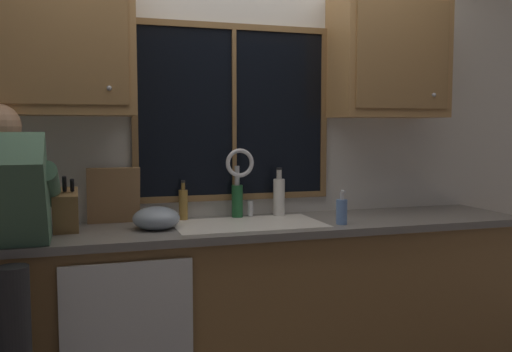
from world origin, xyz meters
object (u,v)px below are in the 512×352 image
Objects in this scene: knife_block at (66,212)px; mixing_bowl at (156,218)px; cutting_board at (114,196)px; soap_dispenser at (342,211)px; bottle_tall_clear at (237,200)px; bottle_green_glass at (183,204)px; bottle_amber_small at (279,196)px.

knife_block reaches higher than mixing_bowl.
cutting_board is 0.31m from mixing_bowl.
soap_dispenser is 0.76× the size of bottle_tall_clear.
cutting_board is 0.38m from bottle_green_glass.
bottle_tall_clear is (-0.47, 0.39, 0.03)m from soap_dispenser.
bottle_amber_small reaches higher than bottle_green_glass.
soap_dispenser is 0.88m from bottle_green_glass.
knife_block is at bearing -170.12° from bottle_amber_small.
mixing_bowl is 0.98m from soap_dispenser.
bottle_tall_clear is at bearing 13.55° from knife_block.
cutting_board reaches higher than bottle_green_glass.
knife_block is 1.20m from bottle_amber_small.
cutting_board is at bearing 131.63° from mixing_bowl.
bottle_tall_clear is at bearing 175.64° from bottle_amber_small.
knife_block reaches higher than soap_dispenser.
soap_dispenser is 0.61m from bottle_tall_clear.
knife_block is 0.33m from cutting_board.
mixing_bowl is 0.98× the size of bottle_tall_clear.
soap_dispenser is at bearing -26.51° from bottle_green_glass.
bottle_tall_clear reaches higher than soap_dispenser.
knife_block is 0.96m from bottle_tall_clear.
bottle_amber_small is at bearing -4.36° from bottle_tall_clear.
soap_dispenser is 0.66× the size of bottle_amber_small.
bottle_tall_clear is 0.87× the size of bottle_amber_small.
knife_block is 1.44× the size of bottle_green_glass.
bottle_green_glass reaches higher than mixing_bowl.
bottle_tall_clear is 0.25m from bottle_amber_small.
bottle_amber_small is at bearing 9.88° from knife_block.
bottle_green_glass is 0.31m from bottle_tall_clear.
bottle_amber_small reaches higher than mixing_bowl.
bottle_amber_small is (0.25, -0.02, 0.02)m from bottle_tall_clear.
knife_block is at bearing -166.45° from bottle_tall_clear.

